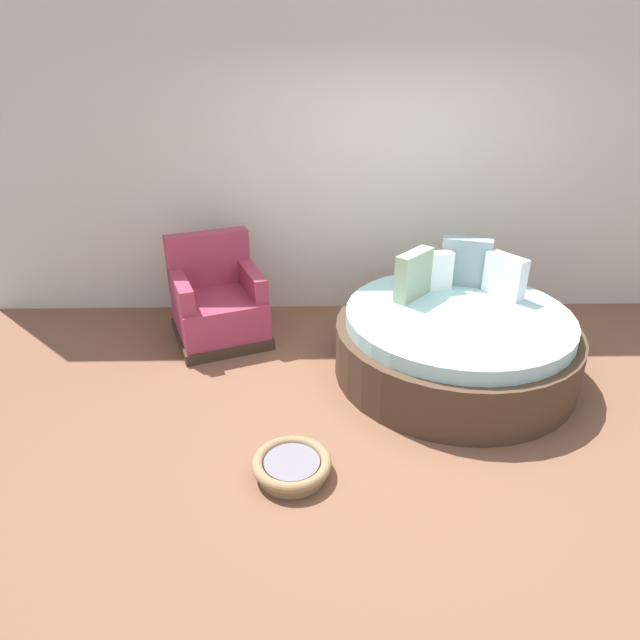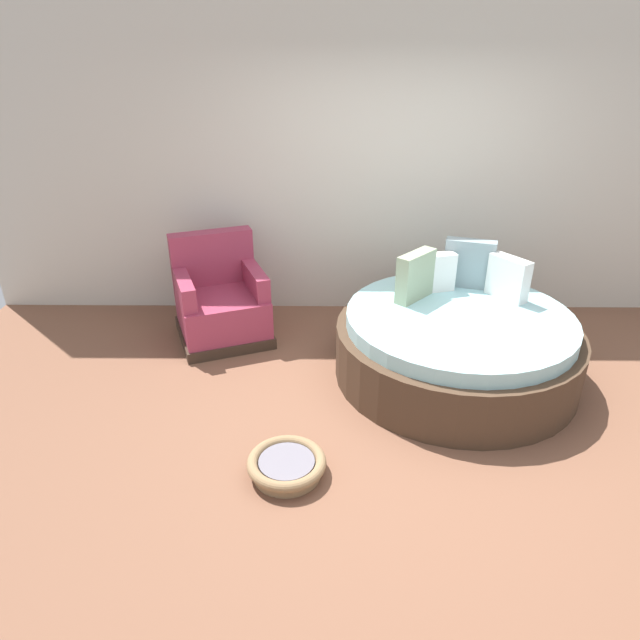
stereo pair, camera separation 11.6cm
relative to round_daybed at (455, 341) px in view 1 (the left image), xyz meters
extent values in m
cube|color=brown|center=(-0.47, -0.65, -0.30)|extent=(8.00, 8.00, 0.02)
cube|color=beige|center=(-0.47, 1.38, 1.29)|extent=(8.00, 0.12, 3.16)
cylinder|color=#473323|center=(0.00, -0.01, -0.07)|extent=(1.96, 1.96, 0.44)
cylinder|color=#9ED1D6|center=(0.00, -0.01, 0.21)|extent=(1.81, 1.81, 0.12)
cube|color=white|center=(0.45, 0.31, 0.45)|extent=(0.30, 0.36, 0.36)
cube|color=gray|center=(0.17, 0.55, 0.49)|extent=(0.44, 0.24, 0.42)
cube|color=white|center=(-0.13, 0.46, 0.44)|extent=(0.35, 0.20, 0.33)
cube|color=#93A37F|center=(-0.33, 0.28, 0.48)|extent=(0.36, 0.38, 0.40)
cube|color=#38281E|center=(-2.02, 0.62, -0.24)|extent=(1.03, 1.03, 0.10)
cube|color=#99334C|center=(-2.02, 0.62, -0.02)|extent=(0.98, 0.98, 0.34)
cube|color=#99334C|center=(-2.14, 0.91, 0.40)|extent=(0.77, 0.42, 0.50)
cube|color=#99334C|center=(-2.32, 0.51, 0.26)|extent=(0.36, 0.68, 0.22)
cube|color=#99334C|center=(-1.73, 0.74, 0.26)|extent=(0.36, 0.68, 0.22)
cylinder|color=#8E704C|center=(-1.32, -1.23, -0.26)|extent=(0.44, 0.44, 0.06)
torus|color=#8E704C|center=(-1.32, -1.23, -0.19)|extent=(0.51, 0.51, 0.07)
cylinder|color=slate|center=(-1.32, -1.23, -0.20)|extent=(0.36, 0.36, 0.05)
camera|label=1|loc=(-1.19, -3.97, 2.20)|focal=31.04mm
camera|label=2|loc=(-1.08, -3.97, 2.20)|focal=31.04mm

